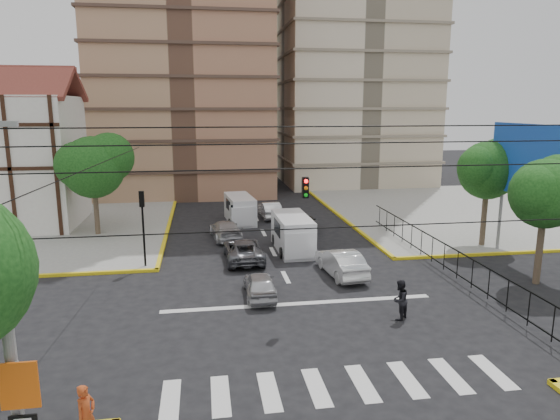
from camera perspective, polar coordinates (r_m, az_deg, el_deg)
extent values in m
plane|color=black|center=(23.13, 2.75, -11.76)|extent=(160.00, 160.00, 0.00)
cube|color=gray|center=(44.61, -29.21, -1.60)|extent=(26.00, 26.00, 0.15)
cube|color=gray|center=(48.35, 21.55, 0.01)|extent=(26.00, 26.00, 0.15)
cube|color=silver|center=(17.94, 6.83, -19.25)|extent=(12.00, 2.40, 0.01)
cube|color=silver|center=(24.21, 2.17, -10.63)|extent=(13.00, 0.40, 0.01)
cube|color=silver|center=(43.52, -28.62, 4.75)|extent=(10.00, 8.00, 10.00)
cube|color=maroon|center=(45.14, -28.56, 12.49)|extent=(10.80, 4.25, 2.65)
cylinder|color=slate|center=(31.91, 27.65, -2.42)|extent=(0.20, 0.20, 4.00)
cylinder|color=slate|center=(35.11, 23.82, -0.89)|extent=(0.20, 0.20, 4.00)
cube|color=silver|center=(32.88, 26.26, 5.18)|extent=(0.25, 6.00, 4.00)
cube|color=blue|center=(32.76, 25.97, 5.19)|extent=(0.08, 6.20, 4.20)
cylinder|color=#473828|center=(29.49, 27.57, -3.59)|extent=(0.36, 0.36, 4.20)
sphere|color=#123E11|center=(28.95, 28.08, 1.67)|extent=(3.60, 3.60, 3.60)
sphere|color=#123E11|center=(29.66, 29.23, 2.82)|extent=(2.88, 2.88, 2.88)
sphere|color=#123E11|center=(28.26, 27.31, 1.89)|extent=(2.70, 2.70, 2.70)
cylinder|color=#473828|center=(35.65, 22.30, -0.43)|extent=(0.36, 0.36, 4.48)
sphere|color=#123E11|center=(35.20, 22.67, 4.22)|extent=(3.80, 3.80, 3.80)
sphere|color=#123E11|center=(35.89, 23.79, 5.17)|extent=(3.04, 3.04, 3.04)
sphere|color=#123E11|center=(34.53, 21.87, 4.47)|extent=(2.85, 2.85, 2.85)
cylinder|color=#473828|center=(38.22, -20.27, 0.27)|extent=(0.36, 0.36, 4.20)
sphere|color=#123E11|center=(37.79, -20.58, 4.59)|extent=(4.40, 4.40, 4.40)
sphere|color=#123E11|center=(37.81, -18.92, 5.72)|extent=(3.52, 3.52, 3.52)
sphere|color=#123E11|center=(37.66, -22.01, 4.80)|extent=(3.30, 3.30, 3.30)
cylinder|color=black|center=(29.69, -15.30, -2.95)|extent=(0.12, 0.12, 3.50)
cube|color=black|center=(29.22, -15.53, 1.22)|extent=(0.28, 0.22, 0.90)
sphere|color=#FF0C0C|center=(29.17, -15.57, 1.80)|extent=(0.17, 0.17, 0.17)
cube|color=black|center=(21.49, 2.90, 2.57)|extent=(0.28, 0.22, 0.90)
cylinder|color=black|center=(12.89, 11.09, -1.80)|extent=(18.00, 0.03, 0.03)
cylinder|color=slate|center=(13.45, -28.93, -9.65)|extent=(0.28, 0.28, 9.00)
cube|color=#E5590C|center=(13.94, -27.67, -17.36)|extent=(0.90, 0.06, 1.20)
cube|color=black|center=(14.38, -27.31, -20.52)|extent=(0.65, 0.05, 0.25)
cube|color=silver|center=(32.41, 1.43, -2.67)|extent=(2.11, 5.05, 2.30)
cube|color=silver|center=(30.55, 2.10, -3.87)|extent=(1.93, 1.24, 1.60)
cube|color=black|center=(30.08, 2.24, -3.03)|extent=(1.86, 0.14, 0.90)
cylinder|color=black|center=(30.95, 0.22, -4.91)|extent=(0.25, 0.70, 0.70)
cylinder|color=black|center=(31.30, 3.67, -4.74)|extent=(0.25, 0.70, 0.70)
cylinder|color=black|center=(34.00, -0.64, -3.38)|extent=(0.25, 0.70, 0.70)
cylinder|color=black|center=(34.32, 2.51, -3.24)|extent=(0.25, 0.70, 0.70)
cube|color=silver|center=(40.51, -4.60, 0.11)|extent=(2.34, 4.84, 2.15)
cube|color=silver|center=(38.72, -4.39, -0.65)|extent=(1.88, 1.30, 1.50)
cube|color=black|center=(38.29, -4.36, 0.00)|extent=(1.73, 0.28, 0.84)
cylinder|color=black|center=(39.16, -5.71, -1.44)|extent=(0.25, 0.65, 0.65)
cylinder|color=black|center=(39.29, -3.13, -1.35)|extent=(0.25, 0.65, 0.65)
cylinder|color=black|center=(42.07, -5.95, -0.52)|extent=(0.25, 0.65, 0.65)
cylinder|color=black|center=(42.20, -3.54, -0.44)|extent=(0.25, 0.65, 0.65)
imported|color=#B1B1B6|center=(24.85, -2.30, -8.50)|extent=(1.51, 3.69, 1.25)
imported|color=silver|center=(28.00, 7.00, -5.97)|extent=(2.05, 4.64, 1.48)
imported|color=#595A61|center=(30.52, -4.21, -4.55)|extent=(2.34, 4.89, 1.35)
imported|color=#BCBCC1|center=(35.51, -6.25, -2.26)|extent=(2.41, 4.81, 1.34)
imported|color=#28282B|center=(37.54, 2.99, -1.49)|extent=(2.11, 3.93, 1.27)
imported|color=silver|center=(42.05, -1.15, 0.03)|extent=(1.63, 4.22, 1.37)
imported|color=#BA461C|center=(15.55, -21.28, -20.98)|extent=(0.67, 0.75, 1.73)
imported|color=black|center=(22.83, 13.52, -9.96)|extent=(1.11, 1.10, 1.81)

